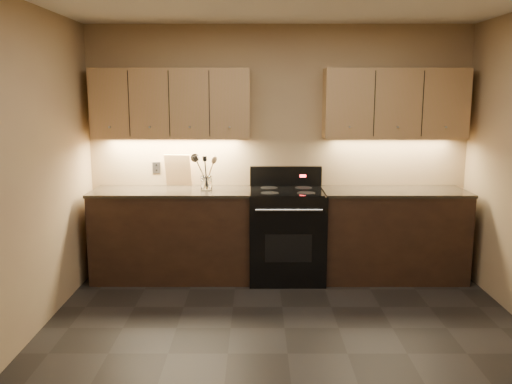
{
  "coord_description": "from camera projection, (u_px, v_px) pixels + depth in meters",
  "views": [
    {
      "loc": [
        -0.23,
        -3.74,
        1.91
      ],
      "look_at": [
        -0.24,
        1.45,
        0.96
      ],
      "focal_mm": 38.0,
      "sensor_mm": 36.0,
      "label": 1
    }
  ],
  "objects": [
    {
      "name": "steel_spatula",
      "position": [
        209.0,
        170.0,
        5.51
      ],
      "size": [
        0.23,
        0.14,
        0.39
      ],
      "primitive_type": null,
      "rotation": [
        0.19,
        -0.37,
        -0.18
      ],
      "color": "silver",
      "rests_on": "utensil_crock"
    },
    {
      "name": "cutting_board",
      "position": [
        178.0,
        170.0,
        5.74
      ],
      "size": [
        0.29,
        0.13,
        0.34
      ],
      "primitive_type": "cube",
      "rotation": [
        0.26,
        0.0,
        -0.11
      ],
      "color": "tan",
      "rests_on": "counter_left"
    },
    {
      "name": "outlet_plate",
      "position": [
        157.0,
        168.0,
        5.78
      ],
      "size": [
        0.08,
        0.01,
        0.12
      ],
      "primitive_type": "cube",
      "color": "#B2B5BA",
      "rests_on": "wall_back"
    },
    {
      "name": "counter_left",
      "position": [
        173.0,
        234.0,
        5.61
      ],
      "size": [
        1.62,
        0.62,
        0.93
      ],
      "color": "black",
      "rests_on": "ground"
    },
    {
      "name": "stove",
      "position": [
        287.0,
        233.0,
        5.59
      ],
      "size": [
        0.76,
        0.68,
        1.14
      ],
      "color": "black",
      "rests_on": "ground"
    },
    {
      "name": "utensil_crock",
      "position": [
        206.0,
        183.0,
        5.53
      ],
      "size": [
        0.15,
        0.15,
        0.14
      ],
      "color": "white",
      "rests_on": "counter_left"
    },
    {
      "name": "upper_cab_left",
      "position": [
        171.0,
        103.0,
        5.51
      ],
      "size": [
        1.6,
        0.3,
        0.7
      ],
      "primitive_type": "cube",
      "color": "#A57552",
      "rests_on": "wall_back"
    },
    {
      "name": "wall_back",
      "position": [
        278.0,
        151.0,
        5.75
      ],
      "size": [
        4.0,
        0.04,
        2.6
      ],
      "primitive_type": "cube",
      "color": "tan",
      "rests_on": "ground"
    },
    {
      "name": "counter_right",
      "position": [
        393.0,
        234.0,
        5.6
      ],
      "size": [
        1.46,
        0.62,
        0.93
      ],
      "color": "black",
      "rests_on": "ground"
    },
    {
      "name": "steel_skimmer",
      "position": [
        209.0,
        171.0,
        5.5
      ],
      "size": [
        0.25,
        0.15,
        0.37
      ],
      "primitive_type": null,
      "rotation": [
        -0.11,
        -0.45,
        -0.1
      ],
      "color": "silver",
      "rests_on": "utensil_crock"
    },
    {
      "name": "upper_cab_right",
      "position": [
        395.0,
        103.0,
        5.51
      ],
      "size": [
        1.44,
        0.3,
        0.7
      ],
      "primitive_type": "cube",
      "color": "#A57552",
      "rests_on": "wall_back"
    },
    {
      "name": "black_turner",
      "position": [
        207.0,
        172.0,
        5.5
      ],
      "size": [
        0.12,
        0.12,
        0.35
      ],
      "primitive_type": null,
      "rotation": [
        -0.07,
        -0.04,
        0.36
      ],
      "color": "black",
      "rests_on": "utensil_crock"
    },
    {
      "name": "wall_left",
      "position": [
        4.0,
        181.0,
        3.78
      ],
      "size": [
        0.04,
        4.0,
        2.6
      ],
      "primitive_type": "cube",
      "color": "tan",
      "rests_on": "ground"
    },
    {
      "name": "floor",
      "position": [
        288.0,
        354.0,
        4.02
      ],
      "size": [
        4.0,
        4.0,
        0.0
      ],
      "primitive_type": "plane",
      "color": "black",
      "rests_on": "ground"
    },
    {
      "name": "wooden_spoon",
      "position": [
        204.0,
        172.0,
        5.51
      ],
      "size": [
        0.18,
        0.09,
        0.34
      ],
      "primitive_type": null,
      "rotation": [
        0.02,
        0.35,
        0.24
      ],
      "color": "tan",
      "rests_on": "utensil_crock"
    }
  ]
}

